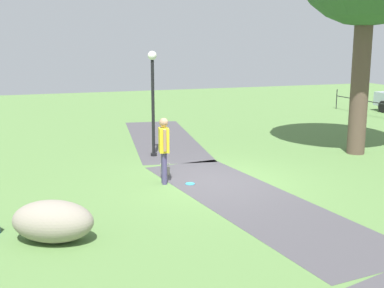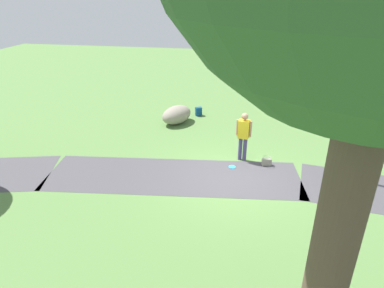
% 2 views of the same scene
% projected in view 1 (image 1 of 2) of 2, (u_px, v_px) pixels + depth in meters
% --- Properties ---
extents(ground_plane, '(48.00, 48.00, 0.00)m').
position_uv_depth(ground_plane, '(213.00, 181.00, 13.34)').
color(ground_plane, '#567C40').
extents(footpath_segment_near, '(8.25, 3.41, 0.01)m').
position_uv_depth(footpath_segment_near, '(163.00, 138.00, 19.04)').
color(footpath_segment_near, '#464348').
rests_on(footpath_segment_near, ground).
extents(footpath_segment_mid, '(8.21, 3.19, 0.01)m').
position_uv_depth(footpath_segment_mid, '(253.00, 201.00, 11.67)').
color(footpath_segment_mid, '#464348').
rests_on(footpath_segment_mid, ground).
extents(lamp_post, '(0.28, 0.28, 3.32)m').
position_uv_depth(lamp_post, '(153.00, 92.00, 15.80)').
color(lamp_post, black).
rests_on(lamp_post, ground).
extents(lawn_boulder, '(1.57, 1.81, 0.77)m').
position_uv_depth(lawn_boulder, '(53.00, 221.00, 9.30)').
color(lawn_boulder, gray).
rests_on(lawn_boulder, ground).
extents(woman_with_handbag, '(0.51, 0.29, 1.72)m').
position_uv_depth(woman_with_handbag, '(164.00, 146.00, 12.91)').
color(woman_with_handbag, '#49406E').
rests_on(woman_with_handbag, ground).
extents(handbag_on_grass, '(0.34, 0.32, 0.31)m').
position_uv_depth(handbag_on_grass, '(165.00, 170.00, 13.95)').
color(handbag_on_grass, gray).
rests_on(handbag_on_grass, ground).
extents(frisbee_on_grass, '(0.24, 0.24, 0.02)m').
position_uv_depth(frisbee_on_grass, '(190.00, 184.00, 13.04)').
color(frisbee_on_grass, '#34A6CE').
rests_on(frisbee_on_grass, ground).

